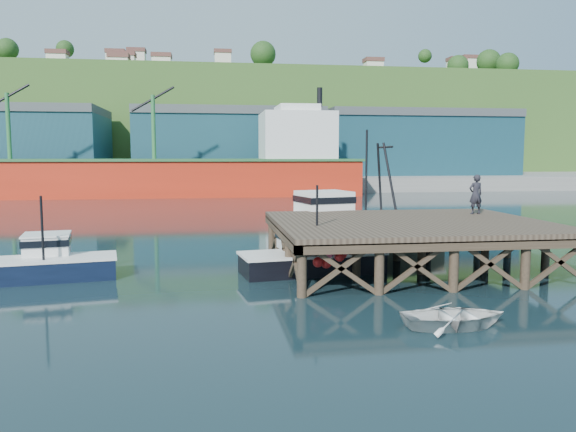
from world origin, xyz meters
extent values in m
plane|color=black|center=(0.00, 0.00, 0.00)|extent=(300.00, 300.00, 0.00)
cube|color=brown|center=(5.50, 0.00, 2.00)|extent=(12.00, 10.00, 0.25)
cube|color=#473828|center=(5.50, -4.85, 1.75)|extent=(12.00, 0.30, 0.35)
cylinder|color=#473828|center=(-0.20, -4.70, 0.80)|extent=(0.36, 0.36, 2.60)
cylinder|color=#473828|center=(-0.20, 4.70, 0.80)|extent=(0.36, 0.36, 2.60)
cylinder|color=#473828|center=(11.20, 4.70, 0.80)|extent=(0.36, 0.36, 2.60)
cube|color=gray|center=(0.00, 70.00, 1.00)|extent=(160.00, 40.00, 2.00)
cube|color=#194654|center=(0.00, 65.00, 6.50)|extent=(28.00, 16.00, 9.00)
cube|color=#194654|center=(30.00, 65.00, 6.50)|extent=(30.00, 16.00, 9.00)
cube|color=red|center=(-12.00, 48.00, 2.20)|extent=(55.00, 9.50, 4.40)
cube|color=#26592D|center=(-12.00, 48.00, 4.50)|extent=(55.50, 10.00, 0.30)
cube|color=silver|center=(8.00, 48.00, 7.50)|extent=(9.00, 9.00, 6.00)
cube|color=silver|center=(8.00, 48.00, 10.80)|extent=(5.00, 7.00, 1.20)
cylinder|color=black|center=(11.00, 48.00, 12.50)|extent=(0.70, 0.70, 2.50)
cube|color=#2D511E|center=(0.00, 100.00, 11.00)|extent=(220.00, 50.00, 22.00)
cube|color=black|center=(-10.05, -0.42, 0.42)|extent=(5.69, 2.87, 0.84)
cube|color=silver|center=(-10.05, -0.42, 0.86)|extent=(5.81, 2.93, 0.11)
cube|color=silver|center=(-10.21, 0.55, 1.27)|extent=(2.05, 2.05, 0.84)
cube|color=black|center=(-10.21, 0.55, 1.45)|extent=(2.16, 2.16, 0.28)
cylinder|color=black|center=(-9.95, -0.95, 2.16)|extent=(0.10, 0.10, 2.62)
cube|color=black|center=(0.95, -0.58, 0.42)|extent=(6.32, 3.10, 0.84)
cube|color=silver|center=(0.95, -0.58, 0.86)|extent=(6.44, 3.17, 0.11)
cube|color=silver|center=(0.78, 0.49, 1.26)|extent=(2.29, 2.29, 0.84)
cube|color=black|center=(0.78, 0.49, 1.44)|extent=(2.41, 2.41, 0.28)
cylinder|color=black|center=(1.03, -1.18, 2.33)|extent=(0.10, 0.10, 2.98)
sphere|color=#F3597C|center=(0.78, -3.19, 1.02)|extent=(0.39, 0.39, 0.39)
sphere|color=#F3597C|center=(1.62, -3.00, 1.21)|extent=(0.39, 0.39, 0.39)
sphere|color=red|center=(1.25, -3.47, 1.40)|extent=(0.39, 0.39, 0.39)
cube|color=beige|center=(4.92, 6.50, 0.78)|extent=(9.99, 5.42, 1.55)
cube|color=silver|center=(4.92, 6.50, 1.60)|extent=(10.20, 5.63, 0.13)
cube|color=silver|center=(2.76, 6.50, 2.33)|extent=(3.08, 2.96, 1.55)
cube|color=black|center=(2.76, 6.50, 2.67)|extent=(3.19, 3.06, 0.34)
cylinder|color=black|center=(5.35, 6.50, 3.88)|extent=(0.12, 0.12, 5.17)
imported|color=silver|center=(3.68, -8.81, 0.32)|extent=(3.12, 2.23, 0.64)
imported|color=black|center=(9.78, 2.29, 3.11)|extent=(0.76, 0.54, 1.97)
camera|label=1|loc=(-3.48, -24.02, 5.03)|focal=35.00mm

